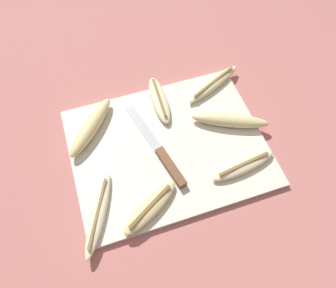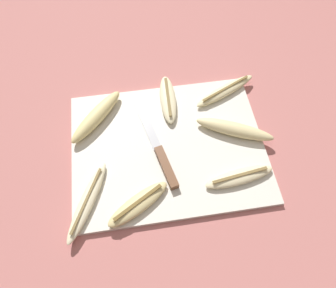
{
  "view_description": "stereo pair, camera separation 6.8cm",
  "coord_description": "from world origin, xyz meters",
  "px_view_note": "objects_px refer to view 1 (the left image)",
  "views": [
    {
      "loc": [
        -0.13,
        -0.38,
        0.72
      ],
      "look_at": [
        0.0,
        0.0,
        0.02
      ],
      "focal_mm": 35.0,
      "sensor_mm": 36.0,
      "label": 1
    },
    {
      "loc": [
        -0.06,
        -0.4,
        0.72
      ],
      "look_at": [
        0.0,
        0.0,
        0.02
      ],
      "focal_mm": 35.0,
      "sensor_mm": 36.0,
      "label": 2
    }
  ],
  "objects_px": {
    "banana_bright_far": "(98,214)",
    "banana_cream_curved": "(243,166)",
    "banana_soft_right": "(213,84)",
    "banana_golden_short": "(91,127)",
    "banana_spotted_left": "(150,208)",
    "banana_pale_long": "(159,100)",
    "banana_ripe_center": "(230,120)",
    "knife": "(165,159)"
  },
  "relations": [
    {
      "from": "banana_soft_right",
      "to": "banana_cream_curved",
      "type": "bearing_deg",
      "value": -96.32
    },
    {
      "from": "banana_soft_right",
      "to": "banana_bright_far",
      "type": "bearing_deg",
      "value": -145.34
    },
    {
      "from": "banana_bright_far",
      "to": "banana_cream_curved",
      "type": "bearing_deg",
      "value": 1.23
    },
    {
      "from": "knife",
      "to": "banana_pale_long",
      "type": "height_order",
      "value": "banana_pale_long"
    },
    {
      "from": "banana_soft_right",
      "to": "banana_pale_long",
      "type": "bearing_deg",
      "value": -177.58
    },
    {
      "from": "banana_golden_short",
      "to": "banana_ripe_center",
      "type": "xyz_separation_m",
      "value": [
        0.34,
        -0.09,
        -0.0
      ]
    },
    {
      "from": "banana_spotted_left",
      "to": "banana_cream_curved",
      "type": "height_order",
      "value": "banana_spotted_left"
    },
    {
      "from": "banana_bright_far",
      "to": "banana_cream_curved",
      "type": "relative_size",
      "value": 1.14
    },
    {
      "from": "banana_bright_far",
      "to": "banana_ripe_center",
      "type": "xyz_separation_m",
      "value": [
        0.37,
        0.13,
        0.01
      ]
    },
    {
      "from": "banana_ripe_center",
      "to": "banana_pale_long",
      "type": "relative_size",
      "value": 1.21
    },
    {
      "from": "banana_bright_far",
      "to": "banana_soft_right",
      "type": "xyz_separation_m",
      "value": [
        0.38,
        0.26,
        -0.0
      ]
    },
    {
      "from": "banana_ripe_center",
      "to": "banana_soft_right",
      "type": "distance_m",
      "value": 0.13
    },
    {
      "from": "banana_ripe_center",
      "to": "banana_pale_long",
      "type": "distance_m",
      "value": 0.19
    },
    {
      "from": "knife",
      "to": "banana_ripe_center",
      "type": "distance_m",
      "value": 0.2
    },
    {
      "from": "banana_ripe_center",
      "to": "banana_cream_curved",
      "type": "xyz_separation_m",
      "value": [
        -0.02,
        -0.13,
        -0.01
      ]
    },
    {
      "from": "banana_bright_far",
      "to": "banana_golden_short",
      "type": "relative_size",
      "value": 1.16
    },
    {
      "from": "banana_ripe_center",
      "to": "banana_pale_long",
      "type": "height_order",
      "value": "banana_ripe_center"
    },
    {
      "from": "banana_ripe_center",
      "to": "banana_cream_curved",
      "type": "bearing_deg",
      "value": -99.0
    },
    {
      "from": "knife",
      "to": "banana_ripe_center",
      "type": "xyz_separation_m",
      "value": [
        0.19,
        0.05,
        0.01
      ]
    },
    {
      "from": "banana_bright_far",
      "to": "banana_ripe_center",
      "type": "distance_m",
      "value": 0.4
    },
    {
      "from": "banana_golden_short",
      "to": "banana_spotted_left",
      "type": "height_order",
      "value": "banana_golden_short"
    },
    {
      "from": "banana_golden_short",
      "to": "banana_soft_right",
      "type": "xyz_separation_m",
      "value": [
        0.35,
        0.04,
        -0.01
      ]
    },
    {
      "from": "knife",
      "to": "banana_pale_long",
      "type": "distance_m",
      "value": 0.18
    },
    {
      "from": "knife",
      "to": "banana_bright_far",
      "type": "xyz_separation_m",
      "value": [
        -0.18,
        -0.08,
        0.0
      ]
    },
    {
      "from": "knife",
      "to": "banana_cream_curved",
      "type": "distance_m",
      "value": 0.19
    },
    {
      "from": "banana_golden_short",
      "to": "banana_bright_far",
      "type": "bearing_deg",
      "value": -97.88
    },
    {
      "from": "banana_cream_curved",
      "to": "banana_soft_right",
      "type": "bearing_deg",
      "value": 83.68
    },
    {
      "from": "banana_ripe_center",
      "to": "banana_soft_right",
      "type": "relative_size",
      "value": 1.04
    },
    {
      "from": "banana_bright_far",
      "to": "banana_spotted_left",
      "type": "xyz_separation_m",
      "value": [
        0.11,
        -0.02,
        0.0
      ]
    },
    {
      "from": "banana_bright_far",
      "to": "banana_pale_long",
      "type": "relative_size",
      "value": 1.21
    },
    {
      "from": "banana_golden_short",
      "to": "banana_spotted_left",
      "type": "relative_size",
      "value": 1.05
    },
    {
      "from": "knife",
      "to": "banana_spotted_left",
      "type": "xyz_separation_m",
      "value": [
        -0.07,
        -0.11,
        0.0
      ]
    },
    {
      "from": "banana_pale_long",
      "to": "banana_cream_curved",
      "type": "bearing_deg",
      "value": -62.35
    },
    {
      "from": "knife",
      "to": "banana_cream_curved",
      "type": "xyz_separation_m",
      "value": [
        0.17,
        -0.08,
        0.0
      ]
    },
    {
      "from": "banana_soft_right",
      "to": "banana_cream_curved",
      "type": "relative_size",
      "value": 1.09
    },
    {
      "from": "banana_spotted_left",
      "to": "banana_soft_right",
      "type": "height_order",
      "value": "banana_spotted_left"
    },
    {
      "from": "banana_golden_short",
      "to": "banana_spotted_left",
      "type": "xyz_separation_m",
      "value": [
        0.08,
        -0.25,
        -0.01
      ]
    },
    {
      "from": "banana_soft_right",
      "to": "banana_golden_short",
      "type": "bearing_deg",
      "value": -173.76
    },
    {
      "from": "banana_golden_short",
      "to": "banana_soft_right",
      "type": "bearing_deg",
      "value": 6.24
    },
    {
      "from": "knife",
      "to": "banana_pale_long",
      "type": "xyz_separation_m",
      "value": [
        0.04,
        0.17,
        0.0
      ]
    },
    {
      "from": "banana_golden_short",
      "to": "banana_pale_long",
      "type": "distance_m",
      "value": 0.19
    },
    {
      "from": "banana_soft_right",
      "to": "banana_pale_long",
      "type": "xyz_separation_m",
      "value": [
        -0.16,
        -0.01,
        0.0
      ]
    }
  ]
}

